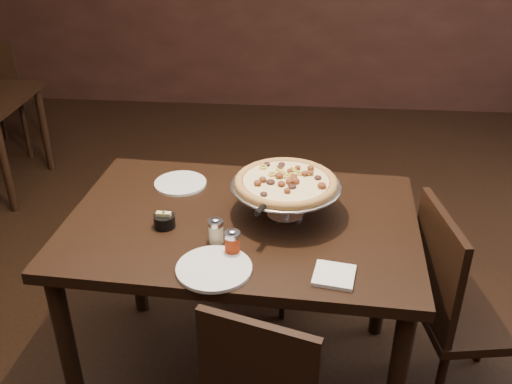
{
  "coord_description": "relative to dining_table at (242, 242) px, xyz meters",
  "views": [
    {
      "loc": [
        0.19,
        -1.78,
        1.97
      ],
      "look_at": [
        0.03,
        0.1,
        0.92
      ],
      "focal_mm": 40.0,
      "sensor_mm": 36.0,
      "label": 1
    }
  ],
  "objects": [
    {
      "name": "chair_side",
      "position": [
        0.86,
        -0.03,
        -0.22
      ],
      "size": [
        0.49,
        0.49,
        0.91
      ],
      "rotation": [
        0.0,
        0.0,
        1.74
      ],
      "color": "black",
      "rests_on": "ground"
    },
    {
      "name": "parmesan_shaker",
      "position": [
        -0.07,
        -0.16,
        0.16
      ],
      "size": [
        0.06,
        0.06,
        0.1
      ],
      "color": "#EFEDB9",
      "rests_on": "dining_table"
    },
    {
      "name": "plate_left",
      "position": [
        -0.29,
        0.25,
        0.11
      ],
      "size": [
        0.22,
        0.22,
        0.01
      ],
      "primitive_type": "cylinder",
      "color": "silver",
      "rests_on": "dining_table"
    },
    {
      "name": "napkin_stack",
      "position": [
        0.34,
        -0.33,
        0.12
      ],
      "size": [
        0.15,
        0.15,
        0.01
      ],
      "primitive_type": "cube",
      "rotation": [
        0.0,
        0.0,
        -0.17
      ],
      "color": "white",
      "rests_on": "dining_table"
    },
    {
      "name": "plate_near",
      "position": [
        -0.06,
        -0.33,
        0.12
      ],
      "size": [
        0.25,
        0.25,
        0.01
      ],
      "primitive_type": "cylinder",
      "color": "silver",
      "rests_on": "dining_table"
    },
    {
      "name": "dining_table",
      "position": [
        0.0,
        0.0,
        0.0
      ],
      "size": [
        1.37,
        0.96,
        0.83
      ],
      "rotation": [
        0.0,
        0.0,
        -0.06
      ],
      "color": "black",
      "rests_on": "ground"
    },
    {
      "name": "serving_spatula",
      "position": [
        0.1,
        -0.13,
        0.25
      ],
      "size": [
        0.16,
        0.16,
        0.03
      ],
      "rotation": [
        0.0,
        0.0,
        -0.36
      ],
      "color": "#B3B3BA",
      "rests_on": "pizza_stand"
    },
    {
      "name": "packet_caddy",
      "position": [
        -0.28,
        -0.08,
        0.14
      ],
      "size": [
        0.08,
        0.08,
        0.06
      ],
      "rotation": [
        0.0,
        0.0,
        -0.1
      ],
      "color": "black",
      "rests_on": "dining_table"
    },
    {
      "name": "pizza_stand",
      "position": [
        0.16,
        0.04,
        0.25
      ],
      "size": [
        0.42,
        0.42,
        0.17
      ],
      "color": "#B3B3BA",
      "rests_on": "dining_table"
    },
    {
      "name": "pepper_flake_shaker",
      "position": [
        -0.01,
        -0.23,
        0.16
      ],
      "size": [
        0.06,
        0.06,
        0.1
      ],
      "color": "maroon",
      "rests_on": "dining_table"
    },
    {
      "name": "chair_far",
      "position": [
        0.03,
        0.52,
        -0.28
      ],
      "size": [
        0.47,
        0.47,
        0.81
      ],
      "rotation": [
        0.0,
        0.0,
        2.83
      ],
      "color": "black",
      "rests_on": "ground"
    },
    {
      "name": "room",
      "position": [
        0.08,
        -0.02,
        0.68
      ],
      "size": [
        6.04,
        7.04,
        2.84
      ],
      "color": "black",
      "rests_on": "ground"
    },
    {
      "name": "bg_chair_far",
      "position": [
        -2.11,
        2.21,
        -0.21
      ],
      "size": [
        0.45,
        0.45,
        0.93
      ],
      "rotation": [
        0.0,
        0.0,
        3.19
      ],
      "color": "black",
      "rests_on": "ground"
    }
  ]
}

